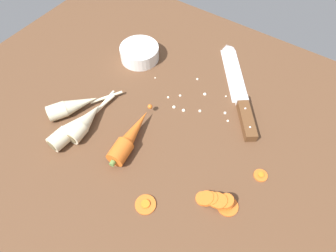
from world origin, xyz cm
name	(u,v)px	position (x,y,z in cm)	size (l,w,h in cm)	color
ground_plane	(172,129)	(0.00, 0.00, -2.00)	(120.00, 90.00, 4.00)	brown
chefs_knife	(237,84)	(7.36, 20.18, 0.65)	(23.58, 29.75, 4.18)	silver
whole_carrot	(130,137)	(-5.26, -9.86, 2.10)	(6.15, 18.92, 4.20)	#D6601E
parsnip_front	(73,106)	(-22.71, -10.50, 1.98)	(11.70, 17.51, 4.00)	beige
parsnip_mid_left	(86,121)	(-16.87, -12.22, 1.98)	(5.06, 17.51, 4.00)	beige
parsnip_mid_right	(73,127)	(-18.05, -15.13, 1.98)	(4.79, 20.07, 4.00)	beige
carrot_slice_stack	(214,200)	(17.90, -11.69, 0.97)	(7.64, 4.87, 3.28)	#D6601E
carrot_slice_stray_near	(261,175)	(23.61, -0.81, 0.36)	(3.03, 3.03, 0.70)	#D6601E
carrot_slice_stray_mid	(145,204)	(6.70, -20.16, 0.36)	(4.34, 4.34, 0.70)	#D6601E
carrot_slice_stray_far	(228,206)	(20.84, -10.98, 0.36)	(4.39, 4.39, 0.70)	#D6601E
prep_bowl	(140,52)	(-20.83, 14.28, 2.15)	(11.00, 11.00, 4.00)	white
mince_crumbs	(195,102)	(1.08, 8.72, 0.38)	(23.94, 12.55, 0.88)	silver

